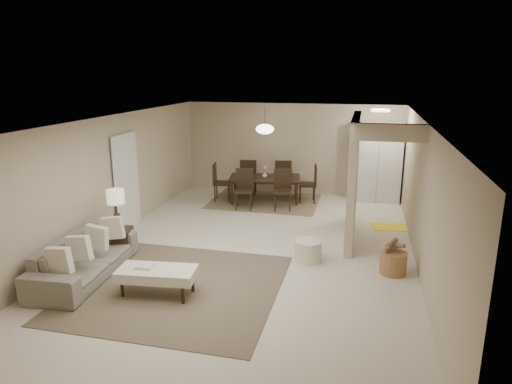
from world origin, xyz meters
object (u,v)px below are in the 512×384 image
(pantry_cabinet, at_px, (378,162))
(sofa, at_px, (85,258))
(round_pouf, at_px, (308,251))
(wicker_basket, at_px, (393,263))
(dining_table, at_px, (265,189))
(ottoman_bench, at_px, (157,274))
(side_table, at_px, (119,242))

(pantry_cabinet, distance_m, sofa, 7.69)
(sofa, relative_size, round_pouf, 4.52)
(wicker_basket, relative_size, dining_table, 0.24)
(sofa, relative_size, wicker_basket, 5.12)
(dining_table, bearing_deg, ottoman_bench, -104.69)
(side_table, xyz_separation_m, dining_table, (1.88, 4.17, 0.08))
(round_pouf, distance_m, wicker_basket, 1.49)
(wicker_basket, bearing_deg, dining_table, 128.84)
(side_table, bearing_deg, wicker_basket, 3.68)
(dining_table, bearing_deg, wicker_basket, -60.89)
(ottoman_bench, distance_m, wicker_basket, 3.94)
(ottoman_bench, relative_size, dining_table, 0.68)
(ottoman_bench, bearing_deg, pantry_cabinet, 55.49)
(pantry_cabinet, xyz_separation_m, side_table, (-4.75, -4.95, -0.80))
(ottoman_bench, xyz_separation_m, wicker_basket, (3.57, 1.64, -0.15))
(pantry_cabinet, distance_m, dining_table, 3.06)
(side_table, distance_m, dining_table, 4.57)
(ottoman_bench, xyz_separation_m, side_table, (-1.41, 1.32, -0.09))
(pantry_cabinet, height_order, side_table, pantry_cabinet)
(round_pouf, height_order, wicker_basket, round_pouf)
(side_table, distance_m, wicker_basket, 4.99)
(ottoman_bench, bearing_deg, side_table, 130.40)
(sofa, distance_m, round_pouf, 3.87)
(round_pouf, height_order, dining_table, dining_table)
(sofa, bearing_deg, side_table, -7.31)
(round_pouf, xyz_separation_m, wicker_basket, (1.48, -0.19, -0.01))
(ottoman_bench, distance_m, side_table, 1.93)
(pantry_cabinet, xyz_separation_m, sofa, (-4.80, -5.97, -0.72))
(pantry_cabinet, relative_size, dining_table, 1.14)
(ottoman_bench, bearing_deg, dining_table, 78.62)
(pantry_cabinet, bearing_deg, side_table, -133.83)
(round_pouf, relative_size, dining_table, 0.27)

